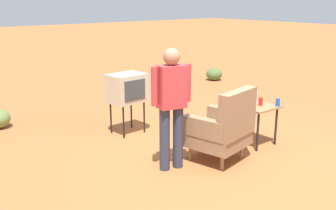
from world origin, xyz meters
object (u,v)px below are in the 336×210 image
object	(u,v)px
bottle_short_clear	(256,97)
armchair	(223,127)
flower_vase	(249,97)
side_table	(256,111)
soda_can_red	(261,102)
tv_on_stand	(127,88)
soda_can_blue	(278,102)
person_standing	(171,102)

from	to	relation	value
bottle_short_clear	armchair	bearing A→B (deg)	14.70
bottle_short_clear	flower_vase	xyz separation A→B (m)	(0.23, 0.06, 0.05)
side_table	bottle_short_clear	size ratio (longest dim) A/B	3.16
armchair	bottle_short_clear	xyz separation A→B (m)	(-1.02, -0.27, 0.23)
armchair	soda_can_red	world-z (taller)	armchair
soda_can_red	flower_vase	world-z (taller)	flower_vase
armchair	flower_vase	bearing A→B (deg)	-165.45
tv_on_stand	soda_can_blue	distance (m)	2.46
soda_can_red	soda_can_blue	bearing A→B (deg)	129.63
armchair	person_standing	world-z (taller)	person_standing
bottle_short_clear	soda_can_red	distance (m)	0.17
side_table	tv_on_stand	world-z (taller)	tv_on_stand
armchair	side_table	world-z (taller)	armchair
armchair	bottle_short_clear	world-z (taller)	armchair
side_table	person_standing	xyz separation A→B (m)	(1.63, -0.11, 0.40)
tv_on_stand	soda_can_red	distance (m)	2.20
armchair	soda_can_blue	world-z (taller)	armchair
bottle_short_clear	soda_can_red	size ratio (longest dim) A/B	1.64
tv_on_stand	bottle_short_clear	bearing A→B (deg)	131.20
side_table	tv_on_stand	size ratio (longest dim) A/B	0.61
side_table	soda_can_blue	distance (m)	0.35
armchair	person_standing	bearing A→B (deg)	-19.24
armchair	tv_on_stand	bearing A→B (deg)	-78.45
tv_on_stand	bottle_short_clear	world-z (taller)	tv_on_stand
tv_on_stand	person_standing	xyz separation A→B (m)	(0.35, 1.61, 0.16)
person_standing	armchair	bearing A→B (deg)	160.76
person_standing	flower_vase	bearing A→B (deg)	178.10
tv_on_stand	flower_vase	world-z (taller)	tv_on_stand
person_standing	bottle_short_clear	bearing A→B (deg)	-179.60
soda_can_blue	soda_can_red	size ratio (longest dim) A/B	1.00
side_table	tv_on_stand	xyz separation A→B (m)	(1.28, -1.72, 0.24)
armchair	side_table	bearing A→B (deg)	-170.84
person_standing	soda_can_blue	world-z (taller)	person_standing
soda_can_blue	soda_can_red	world-z (taller)	same
armchair	tv_on_stand	xyz separation A→B (m)	(0.38, -1.86, 0.28)
person_standing	flower_vase	size ratio (longest dim) A/B	6.19
armchair	tv_on_stand	size ratio (longest dim) A/B	1.03
soda_can_red	bottle_short_clear	bearing A→B (deg)	-113.37
soda_can_blue	tv_on_stand	bearing A→B (deg)	-52.50
soda_can_red	flower_vase	distance (m)	0.21
soda_can_red	flower_vase	size ratio (longest dim) A/B	0.46
tv_on_stand	bottle_short_clear	size ratio (longest dim) A/B	5.15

